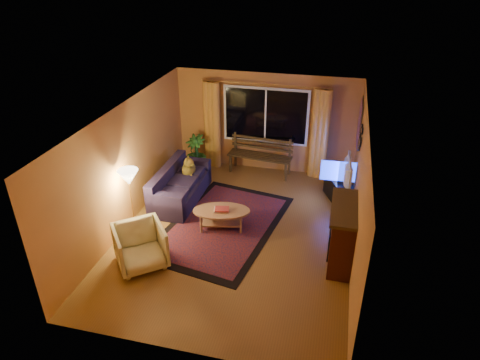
% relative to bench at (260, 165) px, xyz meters
% --- Properties ---
extents(floor, '(4.50, 6.00, 0.02)m').
position_rel_bench_xyz_m(floor, '(0.07, -2.67, -0.25)').
color(floor, brown).
rests_on(floor, ground).
extents(ceiling, '(4.50, 6.00, 0.02)m').
position_rel_bench_xyz_m(ceiling, '(0.07, -2.67, 2.27)').
color(ceiling, white).
rests_on(ceiling, ground).
extents(wall_back, '(4.50, 0.02, 2.50)m').
position_rel_bench_xyz_m(wall_back, '(0.07, 0.34, 1.01)').
color(wall_back, '#C17D3C').
rests_on(wall_back, ground).
extents(wall_left, '(0.02, 6.00, 2.50)m').
position_rel_bench_xyz_m(wall_left, '(-2.19, -2.67, 1.01)').
color(wall_left, '#C17D3C').
rests_on(wall_left, ground).
extents(wall_right, '(0.02, 6.00, 2.50)m').
position_rel_bench_xyz_m(wall_right, '(2.33, -2.67, 1.01)').
color(wall_right, '#C17D3C').
rests_on(wall_right, ground).
extents(window, '(2.00, 0.02, 1.30)m').
position_rel_bench_xyz_m(window, '(0.07, 0.28, 1.21)').
color(window, black).
rests_on(window, wall_back).
extents(curtain_rod, '(3.20, 0.03, 0.03)m').
position_rel_bench_xyz_m(curtain_rod, '(0.07, 0.23, 2.01)').
color(curtain_rod, '#BF8C3F').
rests_on(curtain_rod, wall_back).
extents(curtain_left, '(0.36, 0.36, 2.24)m').
position_rel_bench_xyz_m(curtain_left, '(-1.28, 0.21, 0.88)').
color(curtain_left, gold).
rests_on(curtain_left, ground).
extents(curtain_right, '(0.36, 0.36, 2.24)m').
position_rel_bench_xyz_m(curtain_right, '(1.42, 0.21, 0.88)').
color(curtain_right, gold).
rests_on(curtain_right, ground).
extents(bench, '(1.64, 0.63, 0.48)m').
position_rel_bench_xyz_m(bench, '(0.00, 0.00, 0.00)').
color(bench, '#372813').
rests_on(bench, ground).
extents(potted_plant, '(0.70, 0.70, 0.96)m').
position_rel_bench_xyz_m(potted_plant, '(-1.63, -0.20, 0.24)').
color(potted_plant, '#235B1E').
rests_on(potted_plant, ground).
extents(sofa, '(0.85, 1.94, 0.78)m').
position_rel_bench_xyz_m(sofa, '(-1.48, -1.69, 0.15)').
color(sofa, '#211935').
rests_on(sofa, ground).
extents(dog, '(0.38, 0.46, 0.43)m').
position_rel_bench_xyz_m(dog, '(-1.43, -1.26, 0.36)').
color(dog, olive).
rests_on(dog, sofa).
extents(armchair, '(1.14, 1.13, 0.86)m').
position_rel_bench_xyz_m(armchair, '(-1.36, -4.02, 0.19)').
color(armchair, beige).
rests_on(armchair, ground).
extents(floor_lamp, '(0.29, 0.29, 1.38)m').
position_rel_bench_xyz_m(floor_lamp, '(-1.93, -3.11, 0.45)').
color(floor_lamp, '#BF8C3F').
rests_on(floor_lamp, ground).
extents(rug, '(2.60, 3.57, 0.02)m').
position_rel_bench_xyz_m(rug, '(-0.27, -2.51, -0.23)').
color(rug, maroon).
rests_on(rug, ground).
extents(coffee_table, '(1.37, 1.37, 0.42)m').
position_rel_bench_xyz_m(coffee_table, '(-0.27, -2.56, -0.03)').
color(coffee_table, '#B17D55').
rests_on(coffee_table, ground).
extents(tv_console, '(0.84, 1.24, 0.49)m').
position_rel_bench_xyz_m(tv_console, '(2.07, -0.99, 0.01)').
color(tv_console, black).
rests_on(tv_console, ground).
extents(television, '(0.19, 1.03, 0.59)m').
position_rel_bench_xyz_m(television, '(2.07, -0.99, 0.54)').
color(television, black).
rests_on(television, tv_console).
extents(fireplace, '(0.40, 1.20, 1.10)m').
position_rel_bench_xyz_m(fireplace, '(2.12, -3.07, 0.31)').
color(fireplace, maroon).
rests_on(fireplace, ground).
extents(mirror_cluster, '(0.06, 0.60, 0.56)m').
position_rel_bench_xyz_m(mirror_cluster, '(2.28, -1.37, 1.56)').
color(mirror_cluster, black).
rests_on(mirror_cluster, wall_right).
extents(painting, '(0.04, 0.76, 0.96)m').
position_rel_bench_xyz_m(painting, '(2.29, -0.22, 1.41)').
color(painting, '#D2472F').
rests_on(painting, wall_right).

